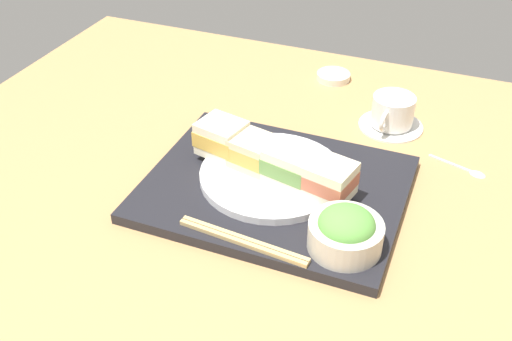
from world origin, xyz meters
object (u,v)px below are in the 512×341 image
object	(u,v)px
chopsticks_pair	(243,241)
coffee_cup	(392,114)
sandwich_plate	(272,175)
sandwich_inner_far	(291,165)
salad_bowl	(346,231)
small_sauce_dish	(333,76)
sandwich_inner_near	(255,152)
teaspoon	(469,170)
sandwich_farmost	(328,180)
sandwich_nearmost	(222,138)

from	to	relation	value
chopsticks_pair	coffee_cup	world-z (taller)	coffee_cup
sandwich_plate	sandwich_inner_far	size ratio (longest dim) A/B	2.65
salad_bowl	small_sauce_dish	bearing A→B (deg)	107.33
sandwich_inner_near	teaspoon	world-z (taller)	sandwich_inner_near
teaspoon	coffee_cup	bearing A→B (deg)	149.00
sandwich_farmost	small_sauce_dish	bearing A→B (deg)	104.38
sandwich_nearmost	small_sauce_dish	world-z (taller)	sandwich_nearmost
sandwich_nearmost	sandwich_farmost	size ratio (longest dim) A/B	1.04
sandwich_farmost	small_sauce_dish	size ratio (longest dim) A/B	1.21
sandwich_inner_near	sandwich_farmost	xyz separation A→B (cm)	(13.41, -3.10, 0.25)
sandwich_nearmost	chopsticks_pair	world-z (taller)	sandwich_nearmost
sandwich_nearmost	coffee_cup	xyz separation A→B (cm)	(24.59, 23.93, -3.06)
sandwich_farmost	salad_bowl	xyz separation A→B (cm)	(5.31, -9.24, -1.22)
chopsticks_pair	teaspoon	distance (cm)	43.77
sandwich_plate	small_sauce_dish	world-z (taller)	sandwich_plate
coffee_cup	teaspoon	distance (cm)	18.46
sandwich_plate	coffee_cup	distance (cm)	30.02
sandwich_nearmost	teaspoon	distance (cm)	43.18
sandwich_plate	salad_bowl	size ratio (longest dim) A/B	2.23
sandwich_inner_near	sandwich_nearmost	bearing A→B (deg)	166.98
sandwich_inner_near	salad_bowl	distance (cm)	22.44
teaspoon	sandwich_nearmost	bearing A→B (deg)	-160.17
small_sauce_dish	teaspoon	bearing A→B (deg)	-37.87
sandwich_farmost	chopsticks_pair	world-z (taller)	sandwich_farmost
sandwich_farmost	coffee_cup	bearing A→B (deg)	81.10
coffee_cup	teaspoon	world-z (taller)	coffee_cup
coffee_cup	small_sauce_dish	distance (cm)	21.73
sandwich_farmost	chopsticks_pair	size ratio (longest dim) A/B	0.42
sandwich_plate	sandwich_nearmost	xyz separation A→B (cm)	(-10.06, 2.33, 3.56)
sandwich_nearmost	small_sauce_dish	distance (cm)	40.23
coffee_cup	sandwich_inner_near	bearing A→B (deg)	-125.07
sandwich_nearmost	chopsticks_pair	size ratio (longest dim) A/B	0.44
small_sauce_dish	salad_bowl	bearing A→B (deg)	-72.67
sandwich_plate	teaspoon	xyz separation A→B (cm)	(30.20, 16.85, -2.15)
sandwich_nearmost	sandwich_inner_near	world-z (taller)	sandwich_nearmost
small_sauce_dish	coffee_cup	bearing A→B (deg)	-43.68
sandwich_plate	sandwich_farmost	world-z (taller)	sandwich_farmost
teaspoon	small_sauce_dish	bearing A→B (deg)	142.13
salad_bowl	small_sauce_dish	distance (cm)	55.40
sandwich_farmost	chopsticks_pair	bearing A→B (deg)	-121.56
chopsticks_pair	sandwich_inner_far	bearing A→B (deg)	83.31
coffee_cup	small_sauce_dish	bearing A→B (deg)	136.32
sandwich_farmost	salad_bowl	world-z (taller)	sandwich_farmost
sandwich_inner_far	sandwich_inner_near	bearing A→B (deg)	166.98
small_sauce_dish	sandwich_inner_far	bearing A→B (deg)	-83.95
sandwich_inner_far	teaspoon	world-z (taller)	sandwich_inner_far
sandwich_plate	sandwich_farmost	size ratio (longest dim) A/B	2.75
sandwich_plate	teaspoon	world-z (taller)	sandwich_plate
small_sauce_dish	sandwich_plate	bearing A→B (deg)	-88.48
sandwich_inner_far	sandwich_farmost	size ratio (longest dim) A/B	1.04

